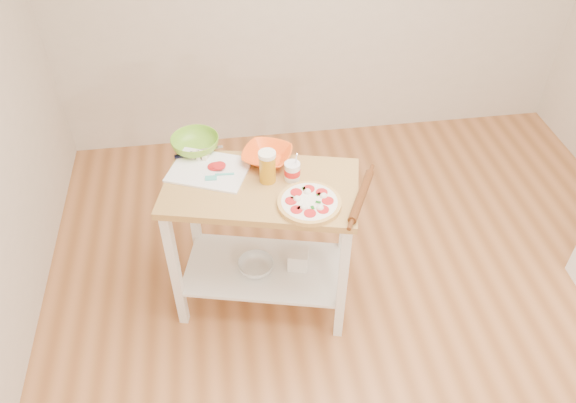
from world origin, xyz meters
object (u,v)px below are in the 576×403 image
(knife, at_px, (192,153))
(green_bowl, at_px, (195,144))
(cutting_board, at_px, (209,169))
(yogurt_tub, at_px, (292,171))
(orange_bowl, at_px, (267,156))
(beer_pint, at_px, (267,167))
(rolling_pin, at_px, (361,196))
(pizza, at_px, (309,203))
(spatula, at_px, (218,176))
(shelf_glass_bowl, at_px, (256,266))
(prep_island, at_px, (262,222))
(shelf_bin, at_px, (298,259))

(knife, xyz_separation_m, green_bowl, (0.02, 0.05, 0.02))
(cutting_board, bearing_deg, green_bowl, 131.82)
(green_bowl, bearing_deg, yogurt_tub, -33.44)
(orange_bowl, height_order, green_bowl, green_bowl)
(beer_pint, relative_size, rolling_pin, 0.47)
(pizza, bearing_deg, yogurt_tub, 103.90)
(cutting_board, xyz_separation_m, green_bowl, (-0.07, 0.19, 0.03))
(spatula, height_order, orange_bowl, orange_bowl)
(rolling_pin, xyz_separation_m, shelf_glass_bowl, (-0.53, 0.17, -0.63))
(cutting_board, bearing_deg, spatula, -37.64)
(spatula, bearing_deg, prep_island, -17.85)
(yogurt_tub, bearing_deg, orange_bowl, 122.74)
(cutting_board, distance_m, shelf_glass_bowl, 0.67)
(rolling_pin, bearing_deg, yogurt_tub, 146.52)
(orange_bowl, relative_size, shelf_glass_bowl, 1.23)
(cutting_board, xyz_separation_m, rolling_pin, (0.74, -0.34, 0.01))
(spatula, distance_m, shelf_glass_bowl, 0.65)
(rolling_pin, bearing_deg, shelf_bin, 148.39)
(yogurt_tub, bearing_deg, prep_island, -171.29)
(prep_island, height_order, shelf_glass_bowl, prep_island)
(knife, height_order, rolling_pin, rolling_pin)
(beer_pint, bearing_deg, green_bowl, 138.76)
(spatula, height_order, green_bowl, green_bowl)
(spatula, bearing_deg, knife, 125.17)
(orange_bowl, xyz_separation_m, shelf_bin, (0.14, -0.21, -0.61))
(knife, height_order, yogurt_tub, yogurt_tub)
(cutting_board, xyz_separation_m, shelf_bin, (0.46, -0.17, -0.59))
(prep_island, height_order, yogurt_tub, yogurt_tub)
(knife, bearing_deg, pizza, -51.69)
(orange_bowl, xyz_separation_m, green_bowl, (-0.38, 0.15, 0.01))
(knife, distance_m, rolling_pin, 0.96)
(shelf_bin, bearing_deg, pizza, -83.77)
(rolling_pin, distance_m, shelf_glass_bowl, 0.84)
(shelf_bin, bearing_deg, prep_island, 177.34)
(knife, xyz_separation_m, orange_bowl, (0.40, -0.10, 0.01))
(cutting_board, distance_m, spatula, 0.09)
(pizza, bearing_deg, shelf_bin, 96.23)
(pizza, bearing_deg, rolling_pin, 1.18)
(orange_bowl, xyz_separation_m, beer_pint, (-0.02, -0.17, 0.06))
(spatula, xyz_separation_m, orange_bowl, (0.27, 0.11, 0.02))
(beer_pint, bearing_deg, prep_island, -142.26)
(knife, relative_size, green_bowl, 1.02)
(beer_pint, relative_size, yogurt_tub, 1.00)
(rolling_pin, height_order, shelf_glass_bowl, rolling_pin)
(shelf_glass_bowl, bearing_deg, spatula, 150.20)
(pizza, distance_m, knife, 0.74)
(shelf_glass_bowl, bearing_deg, pizza, -33.57)
(cutting_board, xyz_separation_m, spatula, (0.04, -0.08, 0.01))
(pizza, distance_m, orange_bowl, 0.42)
(knife, height_order, shelf_glass_bowl, knife)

